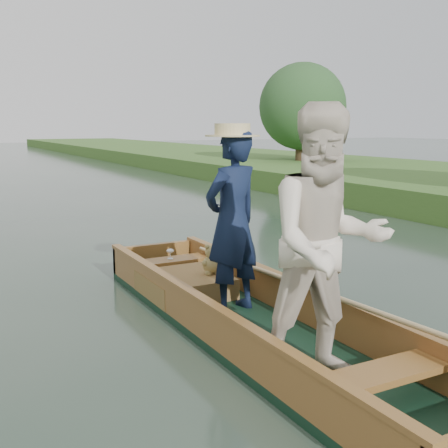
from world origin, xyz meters
name	(u,v)px	position (x,y,z in m)	size (l,w,h in m)	color
ground	(255,337)	(0.00, 0.00, 0.00)	(120.00, 120.00, 0.00)	#283D30
trees_far	(53,98)	(-0.07, 7.94, 2.44)	(22.81, 15.68, 4.37)	#47331E
punt	(274,265)	(-0.03, -0.34, 0.75)	(1.20, 5.00, 2.06)	black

